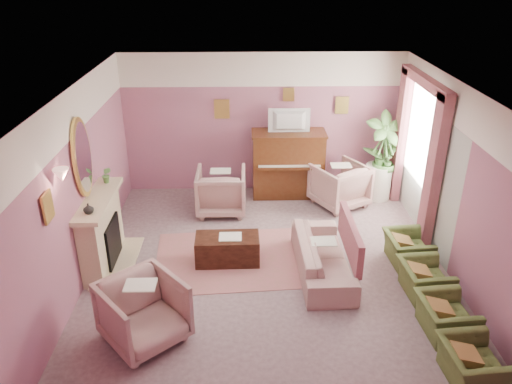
{
  "coord_description": "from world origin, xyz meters",
  "views": [
    {
      "loc": [
        -0.35,
        -6.54,
        4.41
      ],
      "look_at": [
        -0.19,
        0.4,
        1.13
      ],
      "focal_mm": 35.0,
      "sensor_mm": 36.0,
      "label": 1
    }
  ],
  "objects_px": {
    "floral_armchair_right": "(340,183)",
    "olive_chair_b": "(446,312)",
    "piano": "(288,165)",
    "floral_armchair_left": "(221,189)",
    "sofa": "(323,250)",
    "side_table": "(378,181)",
    "olive_chair_d": "(408,245)",
    "coffee_table": "(227,249)",
    "olive_chair_c": "(425,275)",
    "olive_chair_a": "(473,359)",
    "floral_armchair_front": "(143,309)",
    "television": "(290,120)"
  },
  "relations": [
    {
      "from": "floral_armchair_right",
      "to": "olive_chair_b",
      "type": "bearing_deg",
      "value": -78.93
    },
    {
      "from": "piano",
      "to": "floral_armchair_left",
      "type": "bearing_deg",
      "value": -150.96
    },
    {
      "from": "sofa",
      "to": "side_table",
      "type": "bearing_deg",
      "value": 60.4
    },
    {
      "from": "olive_chair_d",
      "to": "side_table",
      "type": "distance_m",
      "value": 2.37
    },
    {
      "from": "sofa",
      "to": "coffee_table",
      "type": "bearing_deg",
      "value": 167.65
    },
    {
      "from": "coffee_table",
      "to": "sofa",
      "type": "xyz_separation_m",
      "value": [
        1.46,
        -0.32,
        0.16
      ]
    },
    {
      "from": "olive_chair_c",
      "to": "olive_chair_b",
      "type": "bearing_deg",
      "value": -90.0
    },
    {
      "from": "floral_armchair_right",
      "to": "olive_chair_a",
      "type": "relative_size",
      "value": 1.27
    },
    {
      "from": "piano",
      "to": "olive_chair_b",
      "type": "distance_m",
      "value": 4.54
    },
    {
      "from": "floral_armchair_left",
      "to": "olive_chair_b",
      "type": "xyz_separation_m",
      "value": [
        3.0,
        -3.47,
        -0.15
      ]
    },
    {
      "from": "coffee_table",
      "to": "floral_armchair_front",
      "type": "bearing_deg",
      "value": -119.1
    },
    {
      "from": "olive_chair_a",
      "to": "olive_chair_b",
      "type": "height_order",
      "value": "same"
    },
    {
      "from": "piano",
      "to": "coffee_table",
      "type": "distance_m",
      "value": 2.76
    },
    {
      "from": "piano",
      "to": "floral_armchair_right",
      "type": "relative_size",
      "value": 1.49
    },
    {
      "from": "olive_chair_b",
      "to": "floral_armchair_right",
      "type": "bearing_deg",
      "value": 101.07
    },
    {
      "from": "coffee_table",
      "to": "olive_chair_d",
      "type": "bearing_deg",
      "value": -1.74
    },
    {
      "from": "floral_armchair_front",
      "to": "side_table",
      "type": "xyz_separation_m",
      "value": [
        3.92,
        4.05,
        -0.12
      ]
    },
    {
      "from": "olive_chair_b",
      "to": "olive_chair_c",
      "type": "relative_size",
      "value": 1.0
    },
    {
      "from": "olive_chair_a",
      "to": "olive_chair_c",
      "type": "bearing_deg",
      "value": 90.0
    },
    {
      "from": "floral_armchair_left",
      "to": "floral_armchair_front",
      "type": "height_order",
      "value": "same"
    },
    {
      "from": "floral_armchair_right",
      "to": "floral_armchair_front",
      "type": "relative_size",
      "value": 1.0
    },
    {
      "from": "television",
      "to": "olive_chair_a",
      "type": "height_order",
      "value": "television"
    },
    {
      "from": "floral_armchair_right",
      "to": "olive_chair_a",
      "type": "xyz_separation_m",
      "value": [
        0.72,
        -4.51,
        -0.15
      ]
    },
    {
      "from": "olive_chair_a",
      "to": "olive_chair_d",
      "type": "relative_size",
      "value": 1.0
    },
    {
      "from": "piano",
      "to": "floral_armchair_right",
      "type": "distance_m",
      "value": 1.1
    },
    {
      "from": "floral_armchair_left",
      "to": "side_table",
      "type": "height_order",
      "value": "floral_armchair_left"
    },
    {
      "from": "piano",
      "to": "floral_armchair_left",
      "type": "height_order",
      "value": "piano"
    },
    {
      "from": "piano",
      "to": "coffee_table",
      "type": "relative_size",
      "value": 1.4
    },
    {
      "from": "sofa",
      "to": "side_table",
      "type": "xyz_separation_m",
      "value": [
        1.48,
        2.6,
        -0.03
      ]
    },
    {
      "from": "television",
      "to": "olive_chair_a",
      "type": "relative_size",
      "value": 1.08
    },
    {
      "from": "olive_chair_c",
      "to": "olive_chair_d",
      "type": "bearing_deg",
      "value": 90.0
    },
    {
      "from": "coffee_table",
      "to": "side_table",
      "type": "bearing_deg",
      "value": 37.83
    },
    {
      "from": "sofa",
      "to": "olive_chair_a",
      "type": "height_order",
      "value": "sofa"
    },
    {
      "from": "piano",
      "to": "floral_armchair_front",
      "type": "height_order",
      "value": "piano"
    },
    {
      "from": "olive_chair_b",
      "to": "side_table",
      "type": "distance_m",
      "value": 4.01
    },
    {
      "from": "sofa",
      "to": "floral_armchair_left",
      "type": "distance_m",
      "value": 2.63
    },
    {
      "from": "sofa",
      "to": "olive_chair_b",
      "type": "xyz_separation_m",
      "value": [
        1.37,
        -1.41,
        -0.06
      ]
    },
    {
      "from": "floral_armchair_left",
      "to": "olive_chair_b",
      "type": "relative_size",
      "value": 1.27
    },
    {
      "from": "olive_chair_d",
      "to": "olive_chair_c",
      "type": "bearing_deg",
      "value": -90.0
    },
    {
      "from": "olive_chair_b",
      "to": "side_table",
      "type": "xyz_separation_m",
      "value": [
        0.1,
        4.01,
        0.03
      ]
    },
    {
      "from": "olive_chair_c",
      "to": "olive_chair_a",
      "type": "bearing_deg",
      "value": -90.0
    },
    {
      "from": "piano",
      "to": "side_table",
      "type": "distance_m",
      "value": 1.83
    },
    {
      "from": "coffee_table",
      "to": "side_table",
      "type": "xyz_separation_m",
      "value": [
        2.94,
        2.28,
        0.12
      ]
    },
    {
      "from": "floral_armchair_front",
      "to": "sofa",
      "type": "bearing_deg",
      "value": 30.63
    },
    {
      "from": "coffee_table",
      "to": "olive_chair_d",
      "type": "distance_m",
      "value": 2.84
    },
    {
      "from": "floral_armchair_front",
      "to": "olive_chair_a",
      "type": "relative_size",
      "value": 1.27
    },
    {
      "from": "olive_chair_c",
      "to": "television",
      "type": "bearing_deg",
      "value": 116.85
    },
    {
      "from": "floral_armchair_right",
      "to": "olive_chair_b",
      "type": "relative_size",
      "value": 1.27
    },
    {
      "from": "side_table",
      "to": "floral_armchair_left",
      "type": "bearing_deg",
      "value": -170.2
    },
    {
      "from": "coffee_table",
      "to": "olive_chair_b",
      "type": "relative_size",
      "value": 1.35
    }
  ]
}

